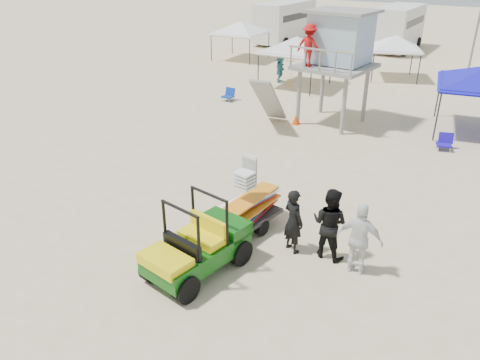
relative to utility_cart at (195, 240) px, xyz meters
The scene contains 19 objects.
ground 1.32m from the utility_cart, 151.35° to the right, with size 140.00×140.00×0.00m, color beige.
utility_cart is the anchor object (origin of this frame).
surf_trailer 2.34m from the utility_cart, 89.82° to the left, with size 1.40×2.22×1.89m.
man_left 2.54m from the utility_cart, 53.22° to the left, with size 0.62×0.41×1.71m, color black.
man_mid 3.29m from the utility_cart, 43.94° to the left, with size 0.90×0.70×1.86m, color black.
man_right 3.81m from the utility_cart, 32.28° to the left, with size 1.06×0.44×1.81m, color silver.
lifeguard_tower 12.46m from the utility_cart, 97.40° to the left, with size 3.16×3.16×4.66m.
canopy_white_a 17.91m from the utility_cart, 108.54° to the left, with size 3.41×3.41×3.15m.
canopy_white_b 24.92m from the utility_cart, 119.57° to the left, with size 3.38×3.38×3.01m.
canopy_white_c 21.76m from the utility_cart, 93.97° to the left, with size 3.57×3.57×2.95m.
umbrella_a 21.47m from the utility_cart, 106.18° to the left, with size 1.81×1.85×1.66m, color #CF4216.
umbrella_b 17.61m from the utility_cart, 109.13° to the left, with size 1.97×2.01×1.81m, color yellow.
cone_near 11.29m from the utility_cart, 103.75° to the left, with size 0.34×0.34×0.50m, color #D93D06.
cone_far 14.45m from the utility_cart, 111.00° to the left, with size 0.34×0.34×0.50m, color red.
beach_chair_a 14.45m from the utility_cart, 120.18° to the left, with size 0.54×0.58×0.64m.
beach_chair_b 11.85m from the utility_cart, 72.96° to the left, with size 0.68×0.74×0.64m.
rv_far_left 32.22m from the utility_cart, 113.53° to the left, with size 2.64×6.80×3.25m.
rv_mid_left 31.28m from the utility_cart, 97.09° to the left, with size 2.65×6.50×3.25m.
distant_beachgoers 17.34m from the utility_cart, 92.30° to the left, with size 15.02×14.18×1.63m.
Camera 1 is at (6.55, -6.68, 6.85)m, focal length 35.00 mm.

